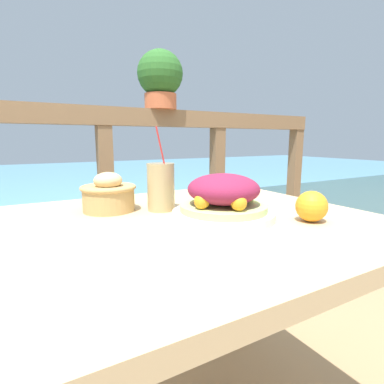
% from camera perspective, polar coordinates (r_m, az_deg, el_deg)
% --- Properties ---
extents(patio_table, '(1.04, 0.86, 0.76)m').
position_cam_1_polar(patio_table, '(0.84, -1.58, -12.23)').
color(patio_table, tan).
rests_on(patio_table, ground_plane).
extents(railing_fence, '(2.80, 0.08, 1.13)m').
position_cam_1_polar(railing_fence, '(1.59, -16.07, 2.31)').
color(railing_fence, brown).
rests_on(railing_fence, ground_plane).
extents(sea_backdrop, '(12.00, 4.00, 0.54)m').
position_cam_1_polar(sea_backdrop, '(4.11, -23.97, -0.70)').
color(sea_backdrop, '#568EA8').
rests_on(sea_backdrop, ground_plane).
extents(salad_plate, '(0.28, 0.28, 0.12)m').
position_cam_1_polar(salad_plate, '(0.81, 5.98, -1.37)').
color(salad_plate, silver).
rests_on(salad_plate, patio_table).
extents(drink_glass, '(0.08, 0.08, 0.25)m').
position_cam_1_polar(drink_glass, '(0.90, -5.95, 1.00)').
color(drink_glass, tan).
rests_on(drink_glass, patio_table).
extents(bread_basket, '(0.16, 0.16, 0.12)m').
position_cam_1_polar(bread_basket, '(0.92, -15.59, -0.44)').
color(bread_basket, tan).
rests_on(bread_basket, patio_table).
extents(potted_plant, '(0.24, 0.24, 0.30)m').
position_cam_1_polar(potted_plant, '(1.70, -6.08, 20.84)').
color(potted_plant, '#B75B38').
rests_on(potted_plant, railing_fence).
extents(fork, '(0.02, 0.18, 0.00)m').
position_cam_1_polar(fork, '(0.95, 17.03, -3.11)').
color(fork, silver).
rests_on(fork, patio_table).
extents(orange_near_basket, '(0.08, 0.08, 0.08)m').
position_cam_1_polar(orange_near_basket, '(0.83, 21.81, -2.55)').
color(orange_near_basket, orange).
rests_on(orange_near_basket, patio_table).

